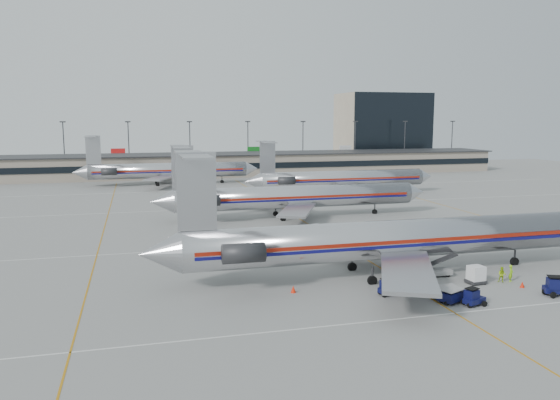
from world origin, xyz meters
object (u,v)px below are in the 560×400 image
object	(u,v)px
jet_foreground	(382,239)
uld_container	(476,275)
tug_center	(473,298)
belt_loader	(435,271)
jet_second_row	(291,197)

from	to	relation	value
jet_foreground	uld_container	size ratio (longest dim) A/B	27.82
tug_center	jet_foreground	bearing A→B (deg)	89.75
tug_center	belt_loader	size ratio (longest dim) A/B	0.51
tug_center	belt_loader	xyz separation A→B (m)	(1.47, 8.80, -0.12)
jet_second_row	uld_container	distance (m)	39.87
tug_center	uld_container	bearing A→B (deg)	34.17
jet_second_row	belt_loader	distance (m)	36.25
tug_center	uld_container	size ratio (longest dim) A/B	1.21
tug_center	belt_loader	distance (m)	8.92
jet_foreground	jet_second_row	world-z (taller)	jet_foreground
uld_container	jet_foreground	bearing A→B (deg)	142.16
jet_foreground	tug_center	distance (m)	11.51
jet_foreground	tug_center	xyz separation A→B (m)	(3.67, -10.47, -3.06)
jet_foreground	tug_center	bearing A→B (deg)	-70.69
jet_second_row	jet_foreground	bearing A→B (deg)	-90.22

